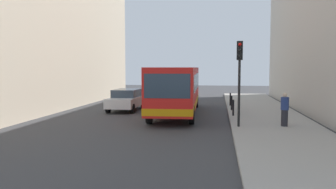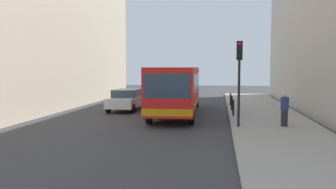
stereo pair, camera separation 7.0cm
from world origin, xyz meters
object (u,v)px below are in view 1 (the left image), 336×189
Objects in this scene: car_beside_bus at (127,99)px; bollard_near at (233,108)px; bollard_mid at (232,103)px; bollard_far at (230,99)px; bus at (177,87)px; pedestrian_near_signal at (285,110)px; traffic_light at (239,67)px.

bollard_near is (7.22, -2.75, -0.16)m from car_beside_bus.
bollard_mid is 2.80m from bollard_far.
bus is 11.68× the size of bollard_mid.
bollard_near is 0.58× the size of pedestrian_near_signal.
bollard_mid is at bearing -178.48° from car_beside_bus.
bollard_near is at bearing -90.00° from bollard_mid.
car_beside_bus is at bearing -158.49° from bollard_far.
pedestrian_near_signal is at bearing -69.80° from bollard_mid.
pedestrian_near_signal is (2.30, -6.27, 0.34)m from bollard_mid.
bollard_far is 0.58× the size of pedestrian_near_signal.
bus is 6.50m from traffic_light.
bollard_mid is (-0.10, 6.67, -2.38)m from traffic_light.
pedestrian_near_signal is at bearing 10.48° from traffic_light.
bollard_far is 9.36m from pedestrian_near_signal.
bollard_near and bollard_far have the same top height.
bus reaches higher than car_beside_bus.
bollard_near is at bearing 60.01° from pedestrian_near_signal.
bus reaches higher than bollard_mid.
pedestrian_near_signal is (2.30, -3.47, 0.34)m from bollard_near.
pedestrian_near_signal is (5.84, -4.82, -0.76)m from bus.
car_beside_bus is 4.67× the size of bollard_mid.
car_beside_bus is at bearing 83.25° from pedestrian_near_signal.
pedestrian_near_signal is (9.53, -6.22, 0.18)m from car_beside_bus.
traffic_light reaches higher than pedestrian_near_signal.
bus is 6.80× the size of pedestrian_near_signal.
bollard_mid is at bearing 46.59° from pedestrian_near_signal.
bollard_mid is (0.00, 2.80, 0.00)m from bollard_near.
bollard_mid is at bearing -90.00° from bollard_far.
bollard_near is (-0.10, 3.87, -2.38)m from traffic_light.
bus reaches higher than pedestrian_near_signal.
bus is at bearing 124.76° from traffic_light.
bollard_near is 4.18m from pedestrian_near_signal.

